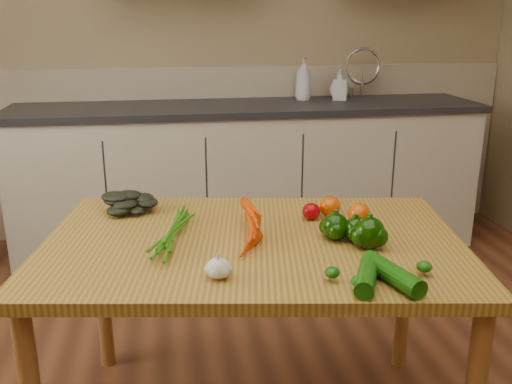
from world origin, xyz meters
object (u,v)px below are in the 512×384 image
object	(u,v)px
soap_bottle_b	(340,85)
pepper_b	(355,229)
tomato_b	(330,206)
tomato_c	(359,214)
carrot_bunch	(227,228)
pepper_a	(335,227)
pepper_c	(369,233)
zucchini_b	(367,276)
table	(253,261)
leafy_greens	(130,200)
zucchini_a	(393,274)
soap_bottle_c	(339,85)
garlic_bulb	(218,268)
tomato_a	(311,211)
soap_bottle_a	(303,79)

from	to	relation	value
soap_bottle_b	pepper_b	world-z (taller)	soap_bottle_b
tomato_b	tomato_c	size ratio (longest dim) A/B	1.00
carrot_bunch	pepper_a	distance (m)	0.35
pepper_c	zucchini_b	size ratio (longest dim) A/B	0.53
table	zucchini_b	world-z (taller)	zucchini_b
leafy_greens	pepper_a	xyz separation A→B (m)	(0.67, -0.37, -0.00)
leafy_greens	pepper_a	bearing A→B (deg)	-29.33
table	tomato_c	world-z (taller)	tomato_c
soap_bottle_b	zucchini_a	size ratio (longest dim) A/B	0.88
pepper_a	tomato_c	world-z (taller)	pepper_a
table	leafy_greens	size ratio (longest dim) A/B	7.62
table	leafy_greens	bearing A→B (deg)	149.95
carrot_bunch	tomato_c	world-z (taller)	tomato_c
pepper_b	soap_bottle_c	bearing A→B (deg)	74.60
garlic_bulb	tomato_a	xyz separation A→B (m)	(0.37, 0.42, 0.00)
leafy_greens	zucchini_b	distance (m)	0.96
table	tomato_c	bearing A→B (deg)	21.12
soap_bottle_b	soap_bottle_c	distance (m)	0.08
table	zucchini_b	bearing A→B (deg)	-47.36
table	zucchini_a	bearing A→B (deg)	-40.30
soap_bottle_c	carrot_bunch	world-z (taller)	soap_bottle_c
soap_bottle_b	zucchini_b	bearing A→B (deg)	-85.69
table	soap_bottle_c	distance (m)	2.10
carrot_bunch	garlic_bulb	xyz separation A→B (m)	(-0.06, -0.29, -0.00)
tomato_b	zucchini_b	bearing A→B (deg)	-95.94
leafy_greens	soap_bottle_c	bearing A→B (deg)	50.87
leafy_greens	pepper_c	xyz separation A→B (m)	(0.75, -0.46, 0.00)
leafy_greens	pepper_c	bearing A→B (deg)	-31.47
soap_bottle_c	tomato_c	bearing A→B (deg)	45.24
soap_bottle_c	zucchini_b	xyz separation A→B (m)	(-0.61, -2.26, -0.23)
leafy_greens	garlic_bulb	xyz separation A→B (m)	(0.27, -0.60, -0.02)
tomato_c	zucchini_b	size ratio (longest dim) A/B	0.43
soap_bottle_c	tomato_b	world-z (taller)	soap_bottle_c
soap_bottle_b	tomato_a	xyz separation A→B (m)	(-0.61, -1.66, -0.24)
pepper_a	soap_bottle_c	bearing A→B (deg)	72.77
soap_bottle_c	pepper_b	world-z (taller)	soap_bottle_c
tomato_a	zucchini_a	xyz separation A→B (m)	(0.09, -0.53, -0.00)
pepper_b	tomato_c	distance (m)	0.16
soap_bottle_c	tomato_b	size ratio (longest dim) A/B	2.07
pepper_c	tomato_b	bearing A→B (deg)	96.83
pepper_b	tomato_b	size ratio (longest dim) A/B	1.00
pepper_a	tomato_c	xyz separation A→B (m)	(0.12, 0.13, -0.01)
soap_bottle_a	zucchini_a	bearing A→B (deg)	105.75
garlic_bulb	tomato_c	size ratio (longest dim) A/B	0.88
pepper_a	table	bearing A→B (deg)	170.07
pepper_a	pepper_c	world-z (taller)	pepper_c
soap_bottle_c	pepper_a	world-z (taller)	soap_bottle_c
pepper_a	zucchini_b	size ratio (longest dim) A/B	0.47
pepper_a	zucchini_a	world-z (taller)	pepper_a
table	tomato_a	xyz separation A→B (m)	(0.23, 0.15, 0.11)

